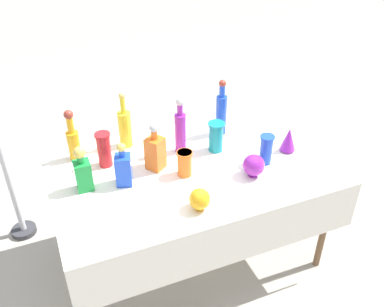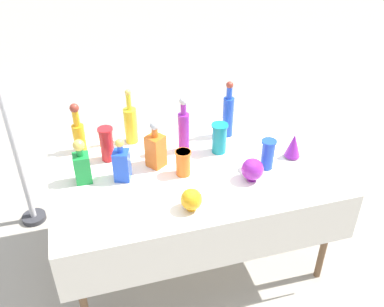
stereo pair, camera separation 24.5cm
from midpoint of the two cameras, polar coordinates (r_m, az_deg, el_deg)
The scene contains 18 objects.
ground_plane at distance 3.14m, azimuth 2.29°, elevation -13.17°, with size 40.00×40.00×0.00m, color #A0998C.
display_table at distance 2.64m, azimuth 2.88°, elevation -3.37°, with size 1.72×1.06×0.76m.
tall_bottle_0 at distance 2.77m, azimuth -12.49°, elevation 2.70°, with size 0.08×0.08×0.34m.
tall_bottle_1 at distance 2.70m, azimuth 1.40°, elevation 3.19°, with size 0.07×0.07×0.38m.
tall_bottle_2 at distance 2.82m, azimuth -5.74°, elevation 3.94°, with size 0.08×0.08×0.38m.
tall_bottle_3 at distance 2.89m, azimuth 7.29°, elevation 5.24°, with size 0.07×0.07×0.40m.
square_decanter_0 at distance 2.58m, azimuth -2.19°, elevation 0.57°, with size 0.13×0.13×0.31m.
square_decanter_1 at distance 2.49m, azimuth -6.60°, elevation -1.39°, with size 0.11×0.11×0.28m.
square_decanter_2 at distance 2.50m, azimuth -11.80°, elevation -1.48°, with size 0.09×0.09×0.28m.
slender_vase_0 at distance 2.67m, azimuth -8.75°, elevation 1.27°, with size 0.09×0.09×0.23m.
slender_vase_1 at distance 2.64m, azimuth 12.72°, elevation -0.07°, with size 0.09×0.09×0.19m.
slender_vase_2 at distance 2.53m, azimuth 1.59°, elevation -1.23°, with size 0.10×0.10×0.16m.
slender_vase_3 at distance 2.73m, azimuth 6.23°, elevation 2.07°, with size 0.11×0.11×0.20m.
fluted_vase_0 at distance 2.78m, azimuth 15.85°, elevation 0.98°, with size 0.10×0.10×0.17m.
round_bowl_0 at distance 2.29m, azimuth 3.00°, elevation -6.25°, with size 0.12×0.12×0.13m.
round_bowl_1 at distance 2.53m, azimuth 10.82°, elevation -2.19°, with size 0.13×0.13×0.14m.
price_tag_left at distance 2.24m, azimuth -1.52°, elevation -9.07°, with size 0.06×0.01×0.04m, color white.
canopy_pole at distance 3.03m, azimuth -21.69°, elevation 5.45°, with size 0.18×0.18×2.47m.
Camera 2 is at (-0.59, -2.06, 2.31)m, focal length 40.00 mm.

